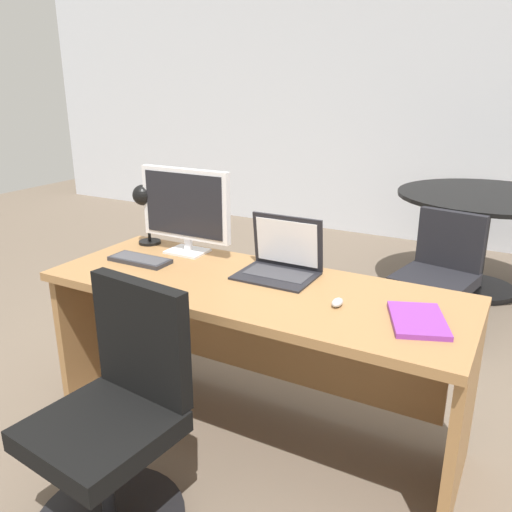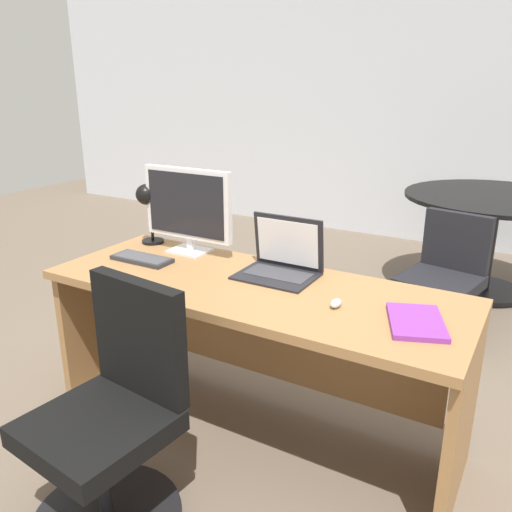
% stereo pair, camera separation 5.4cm
% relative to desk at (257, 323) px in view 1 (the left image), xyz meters
% --- Properties ---
extents(ground, '(12.00, 12.00, 0.00)m').
position_rel_desk_xyz_m(ground, '(0.00, 1.45, -0.55)').
color(ground, '#6B5B4C').
extents(back_wall, '(10.00, 0.10, 2.80)m').
position_rel_desk_xyz_m(back_wall, '(0.00, 3.58, 0.85)').
color(back_wall, silver).
rests_on(back_wall, ground).
extents(desk, '(1.88, 0.70, 0.75)m').
position_rel_desk_xyz_m(desk, '(0.00, 0.00, 0.00)').
color(desk, '#9E7042').
rests_on(desk, ground).
extents(monitor, '(0.51, 0.16, 0.44)m').
position_rel_desk_xyz_m(monitor, '(-0.51, 0.18, 0.45)').
color(monitor, silver).
rests_on(monitor, desk).
extents(laptop, '(0.35, 0.27, 0.26)m').
position_rel_desk_xyz_m(laptop, '(0.05, 0.15, 0.29)').
color(laptop, black).
rests_on(laptop, desk).
extents(keyboard, '(0.31, 0.13, 0.02)m').
position_rel_desk_xyz_m(keyboard, '(-0.63, -0.06, 0.22)').
color(keyboard, '#2D2D33').
rests_on(keyboard, desk).
extents(mouse, '(0.04, 0.07, 0.03)m').
position_rel_desk_xyz_m(mouse, '(0.41, -0.09, 0.22)').
color(mouse, '#B7BABF').
rests_on(mouse, desk).
extents(desk_lamp, '(0.12, 0.14, 0.33)m').
position_rel_desk_xyz_m(desk_lamp, '(-0.79, 0.19, 0.44)').
color(desk_lamp, black).
rests_on(desk_lamp, desk).
extents(book, '(0.28, 0.34, 0.02)m').
position_rel_desk_xyz_m(book, '(0.72, -0.09, 0.22)').
color(book, purple).
rests_on(book, desk).
extents(office_chair, '(0.56, 0.56, 0.93)m').
position_rel_desk_xyz_m(office_chair, '(-0.18, -0.76, -0.17)').
color(office_chair, black).
rests_on(office_chair, ground).
extents(meeting_table, '(1.34, 1.34, 0.79)m').
position_rel_desk_xyz_m(meeting_table, '(0.72, 2.35, 0.05)').
color(meeting_table, black).
rests_on(meeting_table, ground).
extents(meeting_chair_near, '(0.56, 0.57, 0.79)m').
position_rel_desk_xyz_m(meeting_chair_near, '(0.55, 1.47, -0.23)').
color(meeting_chair_near, black).
rests_on(meeting_chair_near, ground).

